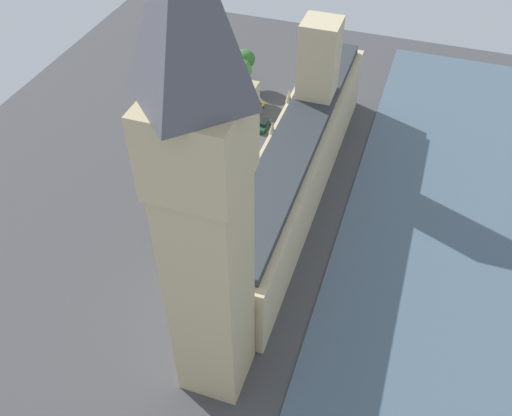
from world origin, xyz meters
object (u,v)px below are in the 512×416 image
pedestrian_under_trees (195,293)px  street_lamp_leading (148,207)px  car_yellow_cab_by_river_gate (257,108)px  double_decker_bus_kerbside (226,162)px  plane_tree_opposite_hall (239,70)px  plane_tree_far_end (244,59)px  car_dark_green_corner (264,125)px  double_decker_bus_midblock (201,208)px  parliament_building (298,157)px  clock_tower (203,205)px

pedestrian_under_trees → street_lamp_leading: 18.57m
car_yellow_cab_by_river_gate → street_lamp_leading: street_lamp_leading is taller
double_decker_bus_kerbside → street_lamp_leading: size_ratio=1.69×
car_yellow_cab_by_river_gate → plane_tree_opposite_hall: 9.30m
car_yellow_cab_by_river_gate → pedestrian_under_trees: car_yellow_cab_by_river_gate is taller
plane_tree_far_end → car_dark_green_corner: bearing=122.2°
car_dark_green_corner → street_lamp_leading: (9.81, 34.05, 3.47)m
car_dark_green_corner → double_decker_bus_midblock: (1.80, 29.95, 1.74)m
car_dark_green_corner → double_decker_bus_kerbside: double_decker_bus_kerbside is taller
parliament_building → double_decker_bus_kerbside: parliament_building is taller
double_decker_bus_midblock → street_lamp_leading: size_ratio=1.69×
double_decker_bus_kerbside → plane_tree_far_end: bearing=-78.0°
pedestrian_under_trees → plane_tree_far_end: bearing=-164.7°
clock_tower → double_decker_bus_kerbside: size_ratio=5.86×
car_yellow_cab_by_river_gate → plane_tree_far_end: (6.42, -10.08, 5.61)m
parliament_building → plane_tree_opposite_hall: size_ratio=7.21×
plane_tree_opposite_hall → pedestrian_under_trees: bearing=103.0°
pedestrian_under_trees → double_decker_bus_kerbside: bearing=-165.5°
car_yellow_cab_by_river_gate → car_dark_green_corner: size_ratio=1.01×
car_yellow_cab_by_river_gate → plane_tree_opposite_hall: bearing=147.2°
parliament_building → street_lamp_leading: size_ratio=11.02×
pedestrian_under_trees → street_lamp_leading: (13.59, -12.12, 3.68)m
double_decker_bus_kerbside → plane_tree_opposite_hall: (6.83, -26.31, 4.33)m
clock_tower → double_decker_bus_midblock: bearing=-63.2°
car_yellow_cab_by_river_gate → pedestrian_under_trees: size_ratio=3.11×
car_dark_green_corner → plane_tree_far_end: plane_tree_far_end is taller
clock_tower → double_decker_bus_kerbside: clock_tower is taller
car_yellow_cab_by_river_gate → double_decker_bus_midblock: size_ratio=0.45×
plane_tree_opposite_hall → car_yellow_cab_by_river_gate: bearing=143.4°
parliament_building → street_lamp_leading: (21.84, 17.13, -3.58)m
car_yellow_cab_by_river_gate → plane_tree_far_end: plane_tree_far_end is taller
parliament_building → car_yellow_cab_by_river_gate: 28.21m
pedestrian_under_trees → plane_tree_far_end: 63.59m
car_dark_green_corner → street_lamp_leading: street_lamp_leading is taller
pedestrian_under_trees → plane_tree_opposite_hall: 57.76m
parliament_building → plane_tree_opposite_hall: 34.07m
pedestrian_under_trees → car_dark_green_corner: bearing=-172.4°
car_dark_green_corner → double_decker_bus_midblock: size_ratio=0.44×
clock_tower → plane_tree_far_end: (21.80, -72.81, -25.52)m
car_dark_green_corner → pedestrian_under_trees: 46.32m
car_yellow_cab_by_river_gate → street_lamp_leading: 40.29m
clock_tower → street_lamp_leading: clock_tower is taller
pedestrian_under_trees → plane_tree_opposite_hall: size_ratio=0.16×
double_decker_bus_kerbside → pedestrian_under_trees: size_ratio=6.99×
double_decker_bus_midblock → pedestrian_under_trees: double_decker_bus_midblock is taller
parliament_building → clock_tower: size_ratio=1.11×
clock_tower → car_yellow_cab_by_river_gate: size_ratio=13.16×
car_yellow_cab_by_river_gate → plane_tree_opposite_hall: (5.66, -4.20, 6.07)m
parliament_building → pedestrian_under_trees: parliament_building is taller
clock_tower → car_dark_green_corner: clock_tower is taller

